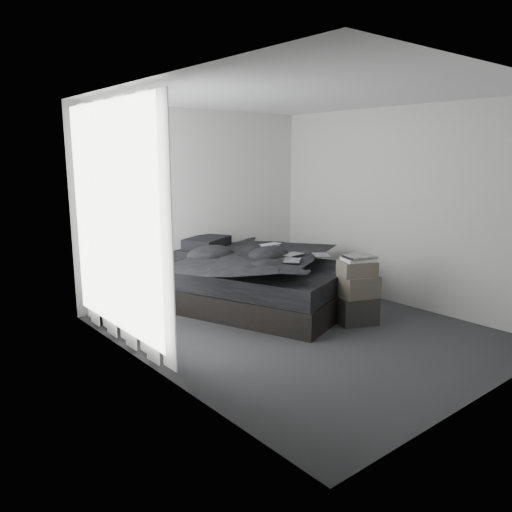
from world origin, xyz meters
TOP-DOWN VIEW (x-y plane):
  - floor at (0.00, 0.00)m, footprint 3.60×4.20m
  - ceiling at (0.00, 0.00)m, footprint 3.60×4.20m
  - wall_back at (0.00, 2.10)m, footprint 3.60×0.01m
  - wall_front at (0.00, -2.10)m, footprint 3.60×0.01m
  - wall_left at (-1.80, 0.00)m, footprint 0.01×4.20m
  - wall_right at (1.80, 0.00)m, footprint 0.01×4.20m
  - window_left at (-1.78, 0.90)m, footprint 0.02×2.00m
  - curtain_left at (-1.73, 0.90)m, footprint 0.06×2.12m
  - bed at (0.24, 1.02)m, footprint 2.41×2.74m
  - mattress at (0.24, 1.02)m, footprint 2.32×2.65m
  - duvet at (0.26, 0.97)m, footprint 2.25×2.41m
  - pillow_lower at (-0.11, 1.84)m, footprint 0.81×0.67m
  - pillow_upper at (-0.03, 1.84)m, footprint 0.77×0.68m
  - laptop at (0.62, 1.22)m, footprint 0.37×0.25m
  - comic_a at (0.19, 0.35)m, footprint 0.34×0.33m
  - comic_b at (0.45, 0.62)m, footprint 0.31×0.23m
  - comic_c at (0.70, 0.36)m, footprint 0.32×0.34m
  - side_stand at (-1.56, 1.46)m, footprint 0.41×0.41m
  - papers at (-1.55, 1.45)m, footprint 0.29×0.23m
  - floor_books at (-1.55, 1.03)m, footprint 0.18×0.22m
  - box_lower at (0.71, -0.22)m, footprint 0.55×0.50m
  - box_mid at (0.72, -0.23)m, footprint 0.51×0.45m
  - box_upper at (0.70, -0.22)m, footprint 0.50×0.47m
  - art_book_white at (0.71, -0.22)m, footprint 0.42×0.39m
  - art_book_snake at (0.72, -0.23)m, footprint 0.40×0.35m

SIDE VIEW (x-z plane):
  - floor at x=0.00m, z-range -0.01..0.01m
  - floor_books at x=-1.55m, z-range 0.00..0.13m
  - bed at x=0.24m, z-range 0.00..0.31m
  - box_lower at x=0.71m, z-range 0.00..0.33m
  - side_stand at x=-1.56m, z-range 0.00..0.71m
  - mattress at x=0.24m, z-range 0.31..0.55m
  - box_mid at x=0.72m, z-range 0.33..0.58m
  - pillow_lower at x=-0.11m, z-range 0.55..0.71m
  - box_upper at x=0.70m, z-range 0.58..0.76m
  - duvet at x=0.26m, z-range 0.55..0.82m
  - papers at x=-1.55m, z-range 0.71..0.72m
  - art_book_white at x=0.71m, z-range 0.76..0.79m
  - pillow_upper at x=-0.03m, z-range 0.71..0.85m
  - art_book_snake at x=0.72m, z-range 0.79..0.83m
  - comic_a at x=0.19m, z-range 0.82..0.83m
  - comic_b at x=0.45m, z-range 0.83..0.84m
  - laptop at x=0.62m, z-range 0.82..0.85m
  - comic_c at x=0.70m, z-range 0.83..0.84m
  - curtain_left at x=-1.73m, z-range 0.04..2.52m
  - wall_back at x=0.00m, z-range 0.00..2.60m
  - wall_front at x=0.00m, z-range 0.00..2.60m
  - wall_left at x=-1.80m, z-range 0.00..2.60m
  - wall_right at x=1.80m, z-range 0.00..2.60m
  - window_left at x=-1.78m, z-range 0.20..2.50m
  - ceiling at x=0.00m, z-range 2.60..2.60m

